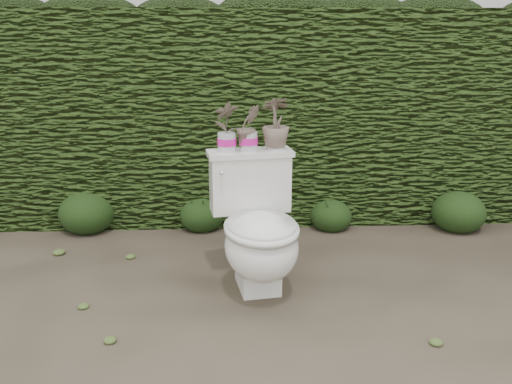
{
  "coord_description": "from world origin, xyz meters",
  "views": [
    {
      "loc": [
        -0.32,
        -2.78,
        1.46
      ],
      "look_at": [
        -0.17,
        0.23,
        0.55
      ],
      "focal_mm": 38.0,
      "sensor_mm": 36.0,
      "label": 1
    }
  ],
  "objects_px": {
    "potted_plant_left": "(227,128)",
    "potted_plant_center": "(248,129)",
    "toilet": "(258,232)",
    "potted_plant_right": "(276,125)"
  },
  "relations": [
    {
      "from": "potted_plant_center",
      "to": "potted_plant_left",
      "type": "bearing_deg",
      "value": 168.19
    },
    {
      "from": "potted_plant_center",
      "to": "potted_plant_right",
      "type": "height_order",
      "value": "potted_plant_right"
    },
    {
      "from": "potted_plant_left",
      "to": "potted_plant_center",
      "type": "xyz_separation_m",
      "value": [
        0.13,
        0.02,
        -0.01
      ]
    },
    {
      "from": "potted_plant_left",
      "to": "potted_plant_right",
      "type": "xyz_separation_m",
      "value": [
        0.29,
        0.05,
        0.01
      ]
    },
    {
      "from": "potted_plant_right",
      "to": "toilet",
      "type": "bearing_deg",
      "value": 51.98
    },
    {
      "from": "potted_plant_left",
      "to": "potted_plant_right",
      "type": "height_order",
      "value": "potted_plant_right"
    },
    {
      "from": "toilet",
      "to": "potted_plant_left",
      "type": "bearing_deg",
      "value": 119.56
    },
    {
      "from": "potted_plant_center",
      "to": "toilet",
      "type": "bearing_deg",
      "value": -99.8
    },
    {
      "from": "toilet",
      "to": "potted_plant_right",
      "type": "relative_size",
      "value": 2.65
    },
    {
      "from": "potted_plant_center",
      "to": "potted_plant_right",
      "type": "xyz_separation_m",
      "value": [
        0.16,
        0.03,
        0.02
      ]
    }
  ]
}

